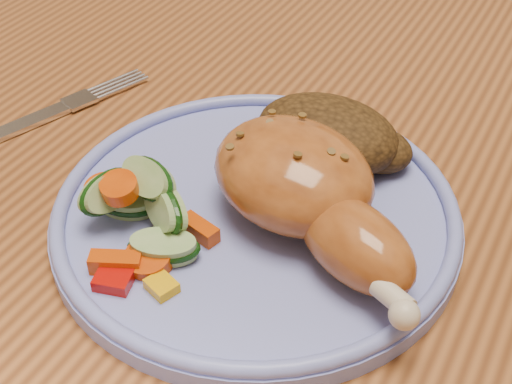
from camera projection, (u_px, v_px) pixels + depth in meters
dining_table at (342, 254)px, 0.57m from camera, size 0.90×1.40×0.75m
chair_far at (492, 79)px, 1.10m from camera, size 0.42×0.42×0.91m
plate at (256, 216)px, 0.47m from camera, size 0.27×0.27×0.01m
plate_rim at (256, 204)px, 0.46m from camera, size 0.26×0.26×0.01m
chicken_leg at (307, 190)px, 0.44m from camera, size 0.17×0.14×0.06m
rice_pilaf at (330, 136)px, 0.50m from camera, size 0.11×0.07×0.04m
vegetable_pile at (139, 211)px, 0.44m from camera, size 0.11×0.10×0.05m
fork at (30, 122)px, 0.56m from camera, size 0.08×0.17×0.00m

